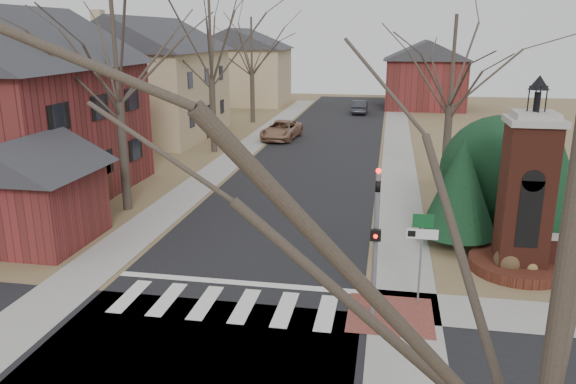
% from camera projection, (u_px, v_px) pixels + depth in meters
% --- Properties ---
extents(ground, '(120.00, 120.00, 0.00)m').
position_uv_depth(ground, '(217.00, 318.00, 15.78)').
color(ground, brown).
rests_on(ground, ground).
extents(main_street, '(8.00, 70.00, 0.01)m').
position_uv_depth(main_street, '(317.00, 155.00, 36.60)').
color(main_street, black).
rests_on(main_street, ground).
extents(cross_street, '(120.00, 8.00, 0.01)m').
position_uv_depth(cross_street, '(178.00, 380.00, 12.94)').
color(cross_street, black).
rests_on(cross_street, ground).
extents(crosswalk_zone, '(8.00, 2.20, 0.02)m').
position_uv_depth(crosswalk_zone, '(225.00, 304.00, 16.53)').
color(crosswalk_zone, silver).
rests_on(crosswalk_zone, ground).
extents(stop_bar, '(8.00, 0.35, 0.02)m').
position_uv_depth(stop_bar, '(238.00, 283.00, 17.95)').
color(stop_bar, silver).
rests_on(stop_bar, ground).
extents(sidewalk_right_main, '(2.00, 60.00, 0.02)m').
position_uv_depth(sidewalk_right_main, '(398.00, 158.00, 35.70)').
color(sidewalk_right_main, gray).
rests_on(sidewalk_right_main, ground).
extents(sidewalk_left, '(2.00, 60.00, 0.02)m').
position_uv_depth(sidewalk_left, '(240.00, 152.00, 37.49)').
color(sidewalk_left, gray).
rests_on(sidewalk_left, ground).
extents(curb_apron, '(2.40, 2.40, 0.02)m').
position_uv_depth(curb_apron, '(390.00, 315.00, 15.90)').
color(curb_apron, brown).
rests_on(curb_apron, ground).
extents(traffic_signal_pole, '(0.28, 0.41, 4.50)m').
position_uv_depth(traffic_signal_pole, '(376.00, 234.00, 14.87)').
color(traffic_signal_pole, slate).
rests_on(traffic_signal_pole, ground).
extents(sign_post, '(0.90, 0.07, 2.75)m').
position_uv_depth(sign_post, '(422.00, 241.00, 16.17)').
color(sign_post, slate).
rests_on(sign_post, ground).
extents(brick_gate_monument, '(3.20, 3.20, 6.47)m').
position_uv_depth(brick_gate_monument, '(524.00, 209.00, 18.37)').
color(brick_gate_monument, '#562319').
rests_on(brick_gate_monument, ground).
extents(house_brick_left, '(9.80, 11.80, 9.42)m').
position_uv_depth(house_brick_left, '(10.00, 101.00, 26.19)').
color(house_brick_left, maroon).
rests_on(house_brick_left, ground).
extents(house_stucco_left, '(9.80, 12.80, 9.28)m').
position_uv_depth(house_stucco_left, '(149.00, 76.00, 42.38)').
color(house_stucco_left, tan).
rests_on(house_stucco_left, ground).
extents(garage_left, '(4.80, 4.80, 4.29)m').
position_uv_depth(garage_left, '(31.00, 186.00, 20.87)').
color(garage_left, maroon).
rests_on(garage_left, ground).
extents(house_distant_left, '(10.80, 8.80, 8.53)m').
position_uv_depth(house_distant_left, '(240.00, 65.00, 62.09)').
color(house_distant_left, tan).
rests_on(house_distant_left, ground).
extents(house_distant_right, '(8.80, 8.80, 7.30)m').
position_uv_depth(house_distant_right, '(425.00, 73.00, 58.83)').
color(house_distant_right, maroon).
rests_on(house_distant_right, ground).
extents(evergreen_near, '(2.80, 2.80, 4.10)m').
position_uv_depth(evergreen_near, '(461.00, 186.00, 20.54)').
color(evergreen_near, '#473D33').
rests_on(evergreen_near, ground).
extents(evergreen_mid, '(3.40, 3.40, 4.70)m').
position_uv_depth(evergreen_mid, '(549.00, 174.00, 21.03)').
color(evergreen_mid, '#473D33').
rests_on(evergreen_mid, ground).
extents(evergreen_mass, '(4.80, 4.80, 4.80)m').
position_uv_depth(evergreen_mass, '(500.00, 170.00, 22.57)').
color(evergreen_mass, black).
rests_on(evergreen_mass, ground).
extents(bare_tree_0, '(8.05, 8.05, 11.15)m').
position_uv_depth(bare_tree_0, '(114.00, 33.00, 23.39)').
color(bare_tree_0, '#473D33').
rests_on(bare_tree_0, ground).
extents(bare_tree_1, '(8.40, 8.40, 11.64)m').
position_uv_depth(bare_tree_1, '(210.00, 28.00, 35.60)').
color(bare_tree_1, '#473D33').
rests_on(bare_tree_1, ground).
extents(bare_tree_2, '(7.35, 7.35, 10.19)m').
position_uv_depth(bare_tree_2, '(251.00, 41.00, 48.26)').
color(bare_tree_2, '#473D33').
rests_on(bare_tree_2, ground).
extents(bare_tree_3, '(7.00, 7.00, 9.70)m').
position_uv_depth(bare_tree_3, '(454.00, 54.00, 27.80)').
color(bare_tree_3, '#473D33').
rests_on(bare_tree_3, ground).
extents(bare_tree_4, '(6.65, 6.65, 9.21)m').
position_uv_depth(bare_tree_4, '(575.00, 210.00, 4.49)').
color(bare_tree_4, '#473D33').
rests_on(bare_tree_4, ground).
extents(pickup_truck, '(2.73, 5.13, 1.37)m').
position_uv_depth(pickup_truck, '(281.00, 130.00, 41.99)').
color(pickup_truck, '#9A6F54').
rests_on(pickup_truck, ground).
extents(distant_car, '(1.40, 3.96, 1.30)m').
position_uv_depth(distant_car, '(360.00, 107.00, 55.34)').
color(distant_car, '#2F3136').
rests_on(distant_car, ground).
extents(dry_shrub_left, '(0.93, 0.93, 0.93)m').
position_uv_depth(dry_shrub_left, '(508.00, 261.00, 18.53)').
color(dry_shrub_left, '#4F3B24').
rests_on(dry_shrub_left, ground).
extents(dry_shrub_right, '(0.78, 0.78, 0.78)m').
position_uv_depth(dry_shrub_right, '(530.00, 264.00, 18.43)').
color(dry_shrub_right, olive).
rests_on(dry_shrub_right, ground).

